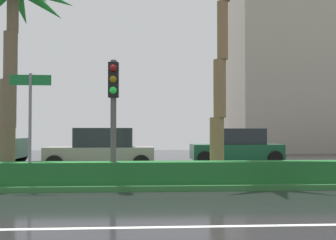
{
  "coord_description": "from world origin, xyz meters",
  "views": [
    {
      "loc": [
        4.53,
        -4.9,
        1.6
      ],
      "look_at": [
        5.42,
        9.02,
        1.97
      ],
      "focal_mm": 44.3,
      "sensor_mm": 36.0,
      "label": 1
    }
  ],
  "objects_px": {
    "traffic_signal_median_right": "(113,98)",
    "car_in_traffic_third": "(237,147)",
    "street_name_sign": "(30,113)",
    "car_in_traffic_second": "(102,150)",
    "palm_tree_centre_left": "(13,14)"
  },
  "relations": [
    {
      "from": "street_name_sign",
      "to": "car_in_traffic_second",
      "type": "xyz_separation_m",
      "value": [
        1.37,
        5.61,
        -1.25
      ]
    },
    {
      "from": "car_in_traffic_third",
      "to": "palm_tree_centre_left",
      "type": "bearing_deg",
      "value": 35.33
    },
    {
      "from": "street_name_sign",
      "to": "traffic_signal_median_right",
      "type": "bearing_deg",
      "value": 2.79
    },
    {
      "from": "palm_tree_centre_left",
      "to": "car_in_traffic_second",
      "type": "distance_m",
      "value": 6.2
    },
    {
      "from": "car_in_traffic_second",
      "to": "car_in_traffic_third",
      "type": "relative_size",
      "value": 1.0
    },
    {
      "from": "palm_tree_centre_left",
      "to": "traffic_signal_median_right",
      "type": "height_order",
      "value": "palm_tree_centre_left"
    },
    {
      "from": "car_in_traffic_second",
      "to": "car_in_traffic_third",
      "type": "distance_m",
      "value": 6.86
    },
    {
      "from": "palm_tree_centre_left",
      "to": "traffic_signal_median_right",
      "type": "relative_size",
      "value": 1.98
    },
    {
      "from": "traffic_signal_median_right",
      "to": "car_in_traffic_third",
      "type": "height_order",
      "value": "traffic_signal_median_right"
    },
    {
      "from": "street_name_sign",
      "to": "palm_tree_centre_left",
      "type": "bearing_deg",
      "value": 117.37
    },
    {
      "from": "palm_tree_centre_left",
      "to": "car_in_traffic_third",
      "type": "height_order",
      "value": "palm_tree_centre_left"
    },
    {
      "from": "palm_tree_centre_left",
      "to": "car_in_traffic_third",
      "type": "relative_size",
      "value": 1.57
    },
    {
      "from": "traffic_signal_median_right",
      "to": "car_in_traffic_second",
      "type": "xyz_separation_m",
      "value": [
        -0.84,
        5.5,
        -1.67
      ]
    },
    {
      "from": "palm_tree_centre_left",
      "to": "car_in_traffic_second",
      "type": "bearing_deg",
      "value": 52.48
    },
    {
      "from": "palm_tree_centre_left",
      "to": "car_in_traffic_second",
      "type": "xyz_separation_m",
      "value": [
        2.56,
        3.33,
        -4.56
      ]
    }
  ]
}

